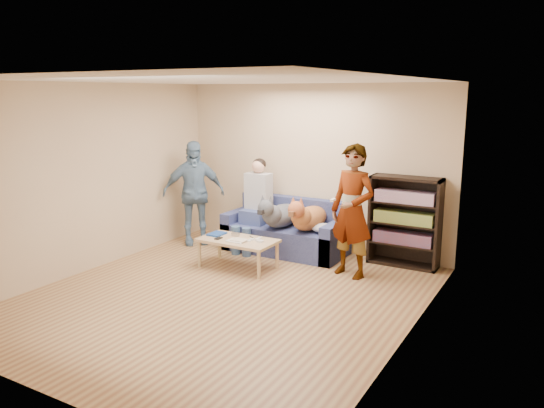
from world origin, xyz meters
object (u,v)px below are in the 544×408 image
Objects in this scene: person_standing_right at (352,211)px; dog_gray at (279,215)px; coffee_table at (238,242)px; person_seated at (255,201)px; dog_tan at (307,217)px; bookshelf at (405,219)px; person_standing_left at (194,193)px; sofa at (287,234)px; notebook_blue at (217,234)px; camera_silver at (235,234)px.

dog_gray is at bearing 179.82° from person_standing_right.
dog_gray is 1.13× the size of coffee_table.
person_standing_right is 1.86m from person_seated.
bookshelf reaches higher than dog_tan.
person_standing_right is 2.85m from person_standing_left.
person_standing_right is at bearing -14.98° from dog_gray.
sofa is 1.53× the size of dog_gray.
dog_gray is at bearing -10.31° from person_seated.
dog_gray is at bearing 53.26° from notebook_blue.
sofa is 1.86m from bookshelf.
camera_silver reaches higher than notebook_blue.
person_standing_left is 1.99m from dog_tan.
person_seated reaches higher than sofa.
coffee_table is (1.32, -0.69, -0.48)m from person_standing_left.
camera_silver is at bearing -113.47° from dog_gray.
bookshelf reaches higher than sofa.
person_standing_left is at bearing -174.14° from dog_gray.
camera_silver is at bearing -109.58° from sofa.
person_standing_left is 3.39m from bookshelf.
dog_tan is (0.77, 0.79, 0.19)m from camera_silver.
person_seated is at bearing -165.73° from sofa.
person_standing_right is 1.45× the size of dog_gray.
coffee_table is at bearing -147.18° from person_standing_right.
dog_gray reaches higher than camera_silver.
person_standing_left reaches higher than notebook_blue.
person_seated reaches higher than coffee_table.
dog_tan is at bearing -19.12° from sofa.
dog_tan is (0.45, 0.06, 0.00)m from dog_gray.
notebook_blue is 0.24× the size of coffee_table.
person_standing_left is 1.56m from coffee_table.
coffee_table is 0.85× the size of bookshelf.
dog_gray is (0.32, 0.73, 0.18)m from camera_silver.
bookshelf is (1.80, 0.23, 0.40)m from sofa.
person_standing_right reaches higher than dog_tan.
person_standing_left reaches higher than dog_tan.
notebook_blue is at bearing -140.53° from dog_tan.
sofa is at bearing 171.29° from person_standing_right.
person_standing_right is at bearing 18.01° from coffee_table.
sofa is (-1.31, 0.57, -0.62)m from person_standing_right.
sofa is 0.58m from dog_tan.
notebook_blue is at bearing -152.70° from bookshelf.
coffee_table is (0.28, -0.94, -0.40)m from person_seated.
person_seated is 1.34× the size of coffee_table.
coffee_table is at bearing -125.36° from dog_tan.
dog_gray is (1.51, 0.16, -0.22)m from person_standing_left.
notebook_blue is 1.19m from sofa.
person_standing_right reaches higher than notebook_blue.
dog_gray is at bearing 76.97° from coffee_table.
bookshelf is (2.42, 1.25, 0.25)m from notebook_blue.
camera_silver is at bearing -134.08° from dog_tan.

